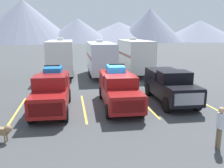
{
  "coord_description": "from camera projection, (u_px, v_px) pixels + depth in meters",
  "views": [
    {
      "loc": [
        -2.68,
        -14.76,
        4.63
      ],
      "look_at": [
        0.0,
        0.19,
        1.2
      ],
      "focal_mm": 37.45,
      "sensor_mm": 36.0,
      "label": 1
    }
  ],
  "objects": [
    {
      "name": "person_a",
      "position": [
        220.0,
        125.0,
        9.25
      ],
      "size": [
        0.24,
        0.38,
        1.74
      ],
      "color": "#726047",
      "rests_on": "ground"
    },
    {
      "name": "pickup_truck_a",
      "position": [
        52.0,
        90.0,
        13.89
      ],
      "size": [
        2.2,
        5.43,
        2.61
      ],
      "color": "maroon",
      "rests_on": "ground"
    },
    {
      "name": "lot_stripe_a",
      "position": [
        17.0,
        111.0,
        13.86
      ],
      "size": [
        0.12,
        5.5,
        0.01
      ],
      "primitive_type": "cube",
      "color": "gold",
      "rests_on": "ground"
    },
    {
      "name": "ground_plane",
      "position": [
        113.0,
        102.0,
        15.65
      ],
      "size": [
        240.0,
        240.0,
        0.0
      ],
      "primitive_type": "plane",
      "color": "#3F4244"
    },
    {
      "name": "pickup_truck_b",
      "position": [
        119.0,
        88.0,
        14.72
      ],
      "size": [
        2.29,
        5.82,
        2.57
      ],
      "color": "maroon",
      "rests_on": "ground"
    },
    {
      "name": "lot_stripe_b",
      "position": [
        84.0,
        107.0,
        14.54
      ],
      "size": [
        0.12,
        5.5,
        0.01
      ],
      "primitive_type": "cube",
      "color": "gold",
      "rests_on": "ground"
    },
    {
      "name": "camper_trailer_c",
      "position": [
        135.0,
        55.0,
        25.03
      ],
      "size": [
        2.63,
        7.89,
        4.01
      ],
      "color": "silver",
      "rests_on": "ground"
    },
    {
      "name": "camper_trailer_b",
      "position": [
        101.0,
        57.0,
        24.21
      ],
      "size": [
        2.57,
        8.2,
        3.8
      ],
      "color": "silver",
      "rests_on": "ground"
    },
    {
      "name": "mountain_ridge",
      "position": [
        77.0,
        27.0,
        104.27
      ],
      "size": [
        147.89,
        47.39,
        17.75
      ],
      "color": "gray",
      "rests_on": "ground"
    },
    {
      "name": "camper_trailer_a",
      "position": [
        61.0,
        57.0,
        23.91
      ],
      "size": [
        2.56,
        7.34,
        4.01
      ],
      "color": "white",
      "rests_on": "ground"
    },
    {
      "name": "lot_stripe_d",
      "position": [
        200.0,
        101.0,
        15.9
      ],
      "size": [
        0.12,
        5.5,
        0.01
      ],
      "primitive_type": "cube",
      "color": "gold",
      "rests_on": "ground"
    },
    {
      "name": "lot_stripe_c",
      "position": [
        144.0,
        104.0,
        15.22
      ],
      "size": [
        0.12,
        5.5,
        0.01
      ],
      "primitive_type": "cube",
      "color": "gold",
      "rests_on": "ground"
    },
    {
      "name": "pickup_truck_c",
      "position": [
        170.0,
        85.0,
        15.52
      ],
      "size": [
        2.32,
        5.52,
        2.18
      ],
      "color": "black",
      "rests_on": "ground"
    },
    {
      "name": "dog",
      "position": [
        3.0,
        131.0,
        9.92
      ],
      "size": [
        0.99,
        0.51,
        0.76
      ],
      "color": "olive",
      "rests_on": "ground"
    }
  ]
}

